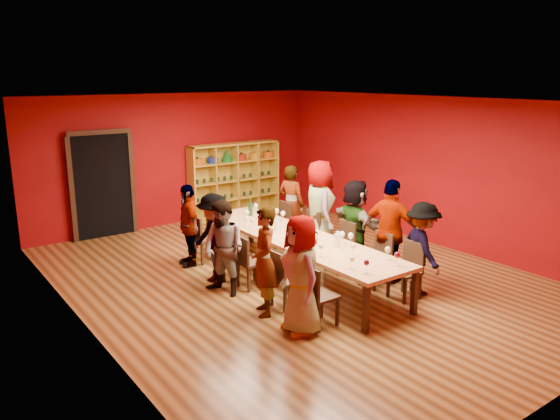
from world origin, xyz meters
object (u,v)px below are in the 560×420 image
Objects in this scene: chair_person_right_2 at (343,244)px; wine_bottle at (250,209)px; shelving_unit at (234,176)px; person_right_0 at (422,248)px; person_left_3 at (215,239)px; chair_person_right_0 at (408,267)px; chair_person_right_3 at (309,231)px; chair_person_right_4 at (281,221)px; chair_person_left_1 at (283,277)px; chair_person_left_4 at (202,236)px; person_right_3 at (320,208)px; tasting_table at (296,239)px; person_left_2 at (224,248)px; person_right_1 at (391,232)px; spittoon_bowl at (308,235)px; chair_person_right_1 at (379,256)px; chair_person_left_2 at (248,259)px; person_left_1 at (264,262)px; person_left_0 at (301,275)px; person_left_4 at (189,225)px; chair_person_left_3 at (231,251)px; chair_person_left_0 at (316,293)px; person_right_2 at (355,224)px; person_right_4 at (291,204)px.

chair_person_right_2 is 2.00m from wine_bottle.
person_right_0 is at bearing -91.80° from shelving_unit.
person_left_3 is 3.17m from chair_person_right_0.
chair_person_right_0 is 1.51m from chair_person_right_2.
chair_person_right_4 is (0.00, 0.91, 0.00)m from chair_person_right_3.
chair_person_left_1 is 2.29m from person_right_0.
chair_person_left_4 is 2.31m from person_right_3.
tasting_table is 1.88× the size of shelving_unit.
person_right_0 is (2.56, -1.80, -0.02)m from person_left_2.
person_right_1 is at bearing -81.71° from chair_person_right_3.
shelving_unit reaches higher than spittoon_bowl.
person_left_2 is at bearing 152.80° from chair_person_right_1.
person_right_1 is at bearing -29.11° from chair_person_left_2.
shelving_unit is 5.81m from person_left_1.
person_left_0 is 1.84× the size of chair_person_right_2.
tasting_table is at bearing 43.24° from chair_person_left_1.
person_left_0 is 3.33m from chair_person_left_4.
chair_person_right_4 is (2.08, -0.00, -0.26)m from person_left_4.
tasting_table is 1.27m from chair_person_left_1.
person_left_2 is 2.29m from chair_person_right_2.
wine_bottle is (0.07, 1.87, 0.06)m from spittoon_bowl.
person_left_1 is 1.51m from person_left_3.
person_right_0 is (2.12, -3.37, 0.25)m from chair_person_left_4.
chair_person_left_4 reaches higher than tasting_table.
chair_person_left_3 is (0.27, 2.27, -0.32)m from person_left_0.
person_right_3 is at bearing -93.75° from shelving_unit.
chair_person_right_0 and chair_person_right_1 have the same top height.
chair_person_left_2 is 1.00× the size of chair_person_right_2.
person_left_3 reaches higher than chair_person_left_0.
chair_person_left_3 and chair_person_right_3 have the same top height.
chair_person_left_1 is 1.19m from spittoon_bowl.
person_left_3 is at bearing 144.69° from spittoon_bowl.
chair_person_left_4 and chair_person_right_2 have the same top height.
person_right_2 reaches higher than chair_person_right_1.
person_right_0 is (-0.19, -6.00, -0.24)m from shelving_unit.
tasting_table is 1.87m from chair_person_left_0.
person_right_3 is (2.51, 0.66, 0.16)m from person_left_2.
chair_person_right_4 is (2.16, 2.54, -0.31)m from person_left_1.
chair_person_right_4 is (1.82, 3.30, 0.00)m from chair_person_left_0.
tasting_table is 2.00m from person_left_0.
person_left_3 is 2.55m from person_right_2.
chair_person_right_1 is at bearing -164.64° from person_right_3.
person_right_4 is at bearing 85.58° from chair_person_right_0.
person_right_1 is (2.43, -0.19, 0.07)m from person_left_1.
person_right_1 reaches higher than person_left_4.
person_right_3 is 2.07× the size of chair_person_right_4.
person_right_2 reaches higher than chair_person_left_4.
person_left_3 is at bearing -144.04° from wine_bottle.
chair_person_left_1 is 0.59× the size of person_left_4.
chair_person_left_3 is at bearing 116.76° from person_right_3.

